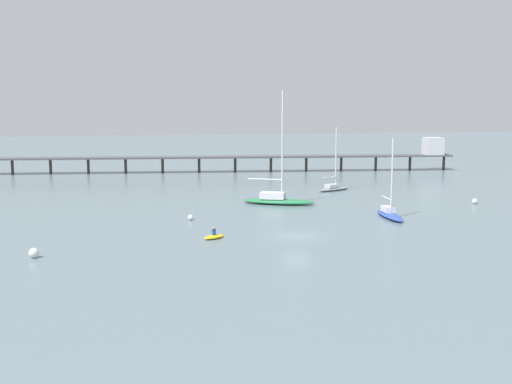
# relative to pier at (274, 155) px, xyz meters

# --- Properties ---
(ground_plane) EXTENTS (400.00, 400.00, 0.00)m
(ground_plane) POSITION_rel_pier_xyz_m (-10.55, -55.62, -3.22)
(ground_plane) COLOR slate
(pier) EXTENTS (89.62, 12.84, 6.30)m
(pier) POSITION_rel_pier_xyz_m (0.00, 0.00, 0.00)
(pier) COLOR #4C4C51
(pier) RESTS_ON ground_plane
(sailboat_gray) EXTENTS (6.08, 4.15, 9.32)m
(sailboat_gray) POSITION_rel_pier_xyz_m (3.05, -26.31, -2.61)
(sailboat_gray) COLOR gray
(sailboat_gray) RESTS_ON ground_plane
(sailboat_blue) EXTENTS (1.98, 7.01, 8.97)m
(sailboat_blue) POSITION_rel_pier_xyz_m (2.21, -48.34, -2.62)
(sailboat_blue) COLOR #2D4CB7
(sailboat_blue) RESTS_ON ground_plane
(sailboat_green) EXTENTS (9.62, 6.26, 14.34)m
(sailboat_green) POSITION_rel_pier_xyz_m (-7.96, -36.63, -2.47)
(sailboat_green) COLOR #287F4C
(sailboat_green) RESTS_ON ground_plane
(dinghy_yellow) EXTENTS (2.48, 2.12, 1.14)m
(dinghy_yellow) POSITION_rel_pier_xyz_m (-18.51, -55.06, -2.99)
(dinghy_yellow) COLOR yellow
(dinghy_yellow) RESTS_ON ground_plane
(mooring_buoy_inner) EXTENTS (0.84, 0.84, 0.84)m
(mooring_buoy_inner) POSITION_rel_pier_xyz_m (-34.08, -59.39, -2.80)
(mooring_buoy_inner) COLOR silver
(mooring_buoy_inner) RESTS_ON ground_plane
(mooring_buoy_near) EXTENTS (0.63, 0.63, 0.63)m
(mooring_buoy_near) POSITION_rel_pier_xyz_m (-19.81, -45.43, -2.90)
(mooring_buoy_near) COLOR silver
(mooring_buoy_near) RESTS_ON ground_plane
(mooring_buoy_mid) EXTENTS (0.70, 0.70, 0.70)m
(mooring_buoy_mid) POSITION_rel_pier_xyz_m (16.83, -41.56, -2.86)
(mooring_buoy_mid) COLOR silver
(mooring_buoy_mid) RESTS_ON ground_plane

